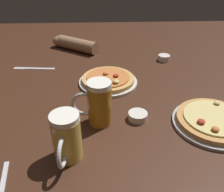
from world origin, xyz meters
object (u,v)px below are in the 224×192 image
object	(u,v)px
ramekin_sauce	(164,58)
fork_left	(1,192)
pizza_plate_far	(108,80)
diner_arm	(73,44)
beer_mug_amber	(98,103)
beer_mug_dark	(66,138)
knife_right	(34,68)
ramekin_butter	(138,116)
pizza_plate_near	(213,121)

from	to	relation	value
ramekin_sauce	fork_left	xyz separation A→B (m)	(-0.62, -0.84, -0.01)
pizza_plate_far	diner_arm	world-z (taller)	diner_arm
pizza_plate_far	beer_mug_amber	size ratio (longest dim) A/B	1.63
beer_mug_dark	knife_right	size ratio (longest dim) A/B	0.72
pizza_plate_far	fork_left	distance (m)	0.66
beer_mug_dark	knife_right	xyz separation A→B (m)	(-0.25, 0.64, -0.07)
diner_arm	pizza_plate_far	bearing A→B (deg)	-65.32
beer_mug_amber	ramekin_sauce	size ratio (longest dim) A/B	2.61
beer_mug_amber	knife_right	bearing A→B (deg)	126.32
beer_mug_amber	knife_right	distance (m)	0.59
pizza_plate_far	fork_left	size ratio (longest dim) A/B	1.32
beer_mug_dark	ramekin_butter	distance (m)	0.31
beer_mug_amber	knife_right	world-z (taller)	beer_mug_amber
pizza_plate_near	knife_right	size ratio (longest dim) A/B	1.33
ramekin_butter	knife_right	world-z (taller)	ramekin_butter
pizza_plate_near	ramekin_sauce	size ratio (longest dim) A/B	4.51
beer_mug_dark	ramekin_sauce	size ratio (longest dim) A/B	2.45
fork_left	knife_right	distance (m)	0.77
pizza_plate_near	ramekin_butter	distance (m)	0.27
pizza_plate_near	knife_right	world-z (taller)	pizza_plate_near
ramekin_sauce	knife_right	world-z (taller)	ramekin_sauce
ramekin_sauce	diner_arm	xyz separation A→B (m)	(-0.52, 0.19, 0.02)
beer_mug_dark	fork_left	distance (m)	0.22
beer_mug_amber	ramekin_sauce	distance (m)	0.66
pizza_plate_near	fork_left	distance (m)	0.72
pizza_plate_far	beer_mug_amber	distance (m)	0.30
ramekin_sauce	knife_right	xyz separation A→B (m)	(-0.71, -0.08, -0.01)
pizza_plate_far	beer_mug_dark	size ratio (longest dim) A/B	1.74
ramekin_butter	fork_left	bearing A→B (deg)	-143.07
diner_arm	ramekin_sauce	bearing A→B (deg)	-20.00
pizza_plate_far	beer_mug_dark	distance (m)	0.49
pizza_plate_near	beer_mug_dark	world-z (taller)	beer_mug_dark
pizza_plate_near	diner_arm	bearing A→B (deg)	126.75
ramekin_butter	knife_right	distance (m)	0.67
beer_mug_amber	ramekin_butter	distance (m)	0.16
beer_mug_amber	diner_arm	world-z (taller)	beer_mug_amber
beer_mug_amber	fork_left	size ratio (longest dim) A/B	0.81
pizza_plate_near	beer_mug_amber	world-z (taller)	beer_mug_amber
pizza_plate_near	beer_mug_dark	distance (m)	0.53
ramekin_butter	ramekin_sauce	bearing A→B (deg)	67.69
ramekin_sauce	diner_arm	bearing A→B (deg)	160.00
fork_left	diner_arm	size ratio (longest dim) A/B	0.71
fork_left	beer_mug_amber	bearing A→B (deg)	48.62
fork_left	diner_arm	xyz separation A→B (m)	(0.10, 1.03, 0.03)
pizza_plate_near	beer_mug_amber	xyz separation A→B (m)	(-0.41, 0.03, 0.07)
pizza_plate_near	ramekin_sauce	xyz separation A→B (m)	(-0.05, 0.58, -0.00)
ramekin_butter	diner_arm	bearing A→B (deg)	112.83
pizza_plate_far	ramekin_butter	size ratio (longest dim) A/B	3.80
pizza_plate_near	pizza_plate_far	bearing A→B (deg)	138.60
pizza_plate_far	ramekin_butter	distance (m)	0.30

